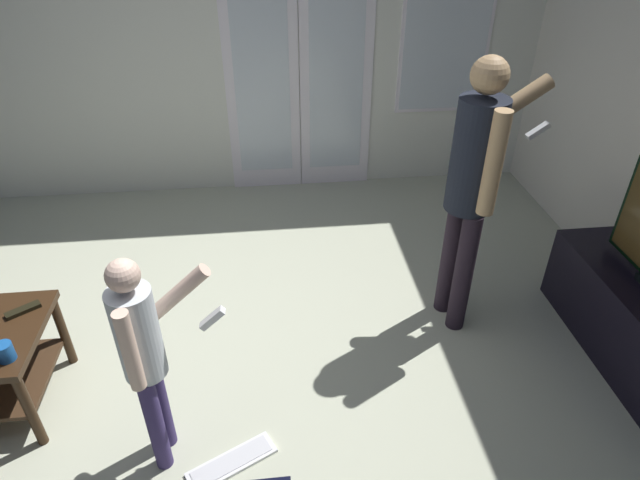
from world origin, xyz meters
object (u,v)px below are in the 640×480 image
Objects in this scene: cup_near_edge at (5,352)px; tv_remote_black at (23,310)px; person_adult at (474,178)px; person_child at (144,350)px; loose_keyboard at (232,462)px.

tv_remote_black is (-0.04, 0.34, -0.03)m from cup_near_edge.
cup_near_edge is (-2.39, -0.62, -0.45)m from person_adult.
loose_keyboard is at bearing -18.48° from person_child.
tv_remote_black is (-0.73, 0.55, -0.18)m from person_child.
tv_remote_black is at bearing 97.30° from cup_near_edge.
person_adult is 2.50m from tv_remote_black.
person_child is at bearing -153.97° from person_adult.
person_adult is 1.95m from loose_keyboard.
person_child reaches higher than cup_near_edge.
person_adult reaches higher than cup_near_edge.
loose_keyboard is 1.33m from tv_remote_black.
person_adult is at bearing 14.59° from cup_near_edge.
cup_near_edge is 0.54× the size of tv_remote_black.
loose_keyboard is 2.66× the size of tv_remote_black.
person_child is at bearing -16.97° from cup_near_edge.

